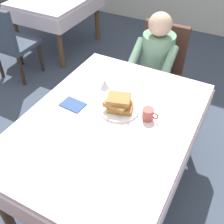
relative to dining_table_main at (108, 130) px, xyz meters
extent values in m
plane|color=#3D4756|center=(0.00, 0.00, -0.65)|extent=(14.00, 14.00, 0.00)
cube|color=silver|center=(0.00, 0.00, 0.07)|extent=(1.10, 1.50, 0.04)
cube|color=silver|center=(0.00, 0.76, -0.04)|extent=(1.10, 0.01, 0.18)
cube|color=silver|center=(-0.56, 0.00, -0.04)|extent=(0.01, 1.50, 0.18)
cube|color=silver|center=(0.56, 0.00, -0.04)|extent=(0.01, 1.50, 0.18)
cylinder|color=brown|center=(-0.47, 0.67, -0.30)|extent=(0.07, 0.07, 0.70)
cylinder|color=brown|center=(0.47, 0.67, -0.30)|extent=(0.07, 0.07, 0.70)
cube|color=#4C2D23|center=(-0.04, 1.07, -0.23)|extent=(0.44, 0.44, 0.05)
cube|color=#4C2D23|center=(-0.04, 1.27, 0.04)|extent=(0.44, 0.06, 0.48)
cylinder|color=#2D2319|center=(0.14, 0.89, -0.45)|extent=(0.04, 0.04, 0.40)
cylinder|color=#2D2319|center=(-0.22, 0.89, -0.45)|extent=(0.04, 0.04, 0.40)
cylinder|color=#2D2319|center=(0.14, 1.25, -0.45)|extent=(0.04, 0.04, 0.40)
cylinder|color=#2D2319|center=(-0.22, 1.25, -0.45)|extent=(0.04, 0.04, 0.40)
cylinder|color=gray|center=(-0.04, 1.05, 0.03)|extent=(0.30, 0.30, 0.46)
sphere|color=#D8AD8C|center=(-0.04, 1.03, 0.36)|extent=(0.21, 0.21, 0.21)
cylinder|color=gray|center=(0.12, 0.91, 0.10)|extent=(0.08, 0.29, 0.23)
cylinder|color=gray|center=(-0.20, 0.91, 0.10)|extent=(0.08, 0.29, 0.23)
cylinder|color=#383D51|center=(0.04, 0.87, -0.43)|extent=(0.10, 0.10, 0.45)
cylinder|color=#383D51|center=(-0.12, 0.87, -0.43)|extent=(0.10, 0.10, 0.45)
cylinder|color=white|center=(0.02, 0.13, 0.10)|extent=(0.28, 0.28, 0.02)
cube|color=#A36B33|center=(0.03, 0.12, 0.12)|extent=(0.19, 0.16, 0.04)
cube|color=#A36B33|center=(0.01, 0.12, 0.16)|extent=(0.17, 0.14, 0.03)
cube|color=#A36B33|center=(0.01, 0.13, 0.19)|extent=(0.19, 0.17, 0.03)
cylinder|color=#B24C42|center=(0.23, 0.14, 0.13)|extent=(0.08, 0.08, 0.08)
torus|color=#B24C42|center=(0.28, 0.14, 0.14)|extent=(0.05, 0.01, 0.05)
cone|color=silver|center=(-0.20, 0.32, 0.13)|extent=(0.08, 0.08, 0.07)
cube|color=silver|center=(-0.17, 0.11, 0.09)|extent=(0.02, 0.18, 0.00)
cube|color=silver|center=(0.21, 0.11, 0.09)|extent=(0.02, 0.20, 0.00)
cube|color=silver|center=(0.01, -0.18, 0.09)|extent=(0.15, 0.03, 0.00)
cube|color=#334C7F|center=(-0.30, 0.03, 0.09)|extent=(0.18, 0.13, 0.01)
cube|color=silver|center=(-1.81, 1.26, -0.04)|extent=(0.90, 0.01, 0.18)
cube|color=silver|center=(-2.26, 1.82, -0.04)|extent=(0.01, 1.10, 0.18)
cube|color=silver|center=(-1.35, 1.82, -0.04)|extent=(0.01, 1.10, 0.18)
cylinder|color=brown|center=(-2.18, 1.35, -0.30)|extent=(0.07, 0.07, 0.70)
cylinder|color=brown|center=(-1.44, 1.35, -0.30)|extent=(0.07, 0.07, 0.70)
cylinder|color=brown|center=(-2.18, 2.29, -0.30)|extent=(0.07, 0.07, 0.70)
cylinder|color=brown|center=(-1.44, 2.29, -0.30)|extent=(0.07, 0.07, 0.70)
cube|color=#384251|center=(-1.81, 0.97, -0.23)|extent=(0.44, 0.44, 0.05)
cylinder|color=#2D2319|center=(-1.99, 1.15, -0.45)|extent=(0.04, 0.04, 0.40)
cylinder|color=#2D2319|center=(-1.63, 1.15, -0.45)|extent=(0.04, 0.04, 0.40)
cylinder|color=#2D2319|center=(-1.63, 0.79, -0.45)|extent=(0.04, 0.04, 0.40)
camera|label=1|loc=(0.66, -1.19, 1.36)|focal=44.07mm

